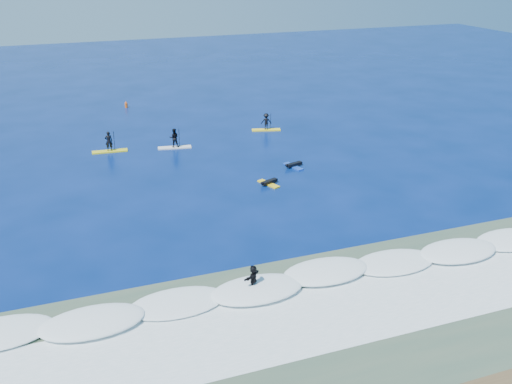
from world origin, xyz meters
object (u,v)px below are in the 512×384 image
object	(u,v)px
sup_paddler_right	(266,123)
marker_buoy	(126,105)
sup_paddler_center	(174,140)
prone_paddler_far	(293,165)
wave_surfer	(253,279)
prone_paddler_near	(269,183)
sup_paddler_left	(109,145)

from	to	relation	value
sup_paddler_right	marker_buoy	xyz separation A→B (m)	(-11.28, 13.14, -0.41)
sup_paddler_center	marker_buoy	size ratio (longest dim) A/B	3.86
sup_paddler_center	prone_paddler_far	world-z (taller)	sup_paddler_center
wave_surfer	marker_buoy	world-z (taller)	wave_surfer
prone_paddler_near	prone_paddler_far	xyz separation A→B (m)	(3.16, 2.74, 0.01)
prone_paddler_near	prone_paddler_far	size ratio (longest dim) A/B	0.95
sup_paddler_center	wave_surfer	world-z (taller)	sup_paddler_center
sup_paddler_left	prone_paddler_far	distance (m)	15.87
sup_paddler_left	marker_buoy	size ratio (longest dim) A/B	3.92
prone_paddler_far	marker_buoy	world-z (taller)	marker_buoy
prone_paddler_near	prone_paddler_far	world-z (taller)	prone_paddler_far
wave_surfer	sup_paddler_left	bearing A→B (deg)	63.89
prone_paddler_far	sup_paddler_left	bearing A→B (deg)	41.08
sup_paddler_left	prone_paddler_far	world-z (taller)	sup_paddler_left
sup_paddler_center	prone_paddler_far	distance (m)	11.09
sup_paddler_right	prone_paddler_far	size ratio (longest dim) A/B	1.35
sup_paddler_left	wave_surfer	bearing A→B (deg)	-76.24
prone_paddler_near	marker_buoy	world-z (taller)	marker_buoy
prone_paddler_far	wave_surfer	bearing A→B (deg)	134.78
sup_paddler_right	prone_paddler_near	bearing A→B (deg)	-94.80
sup_paddler_center	sup_paddler_right	distance (m)	9.60
prone_paddler_near	sup_paddler_right	bearing A→B (deg)	-41.69
prone_paddler_near	marker_buoy	xyz separation A→B (m)	(-6.58, 25.91, 0.20)
prone_paddler_near	wave_surfer	size ratio (longest dim) A/B	1.06
sup_paddler_left	wave_surfer	world-z (taller)	sup_paddler_left
sup_paddler_right	prone_paddler_far	distance (m)	10.18
sup_paddler_center	marker_buoy	bearing A→B (deg)	106.87
sup_paddler_right	wave_surfer	world-z (taller)	sup_paddler_right
sup_paddler_right	sup_paddler_center	bearing A→B (deg)	-151.47
sup_paddler_center	sup_paddler_right	xyz separation A→B (m)	(9.35, 2.18, -0.01)
sup_paddler_left	prone_paddler_far	size ratio (longest dim) A/B	1.45
sup_paddler_left	wave_surfer	size ratio (longest dim) A/B	1.61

